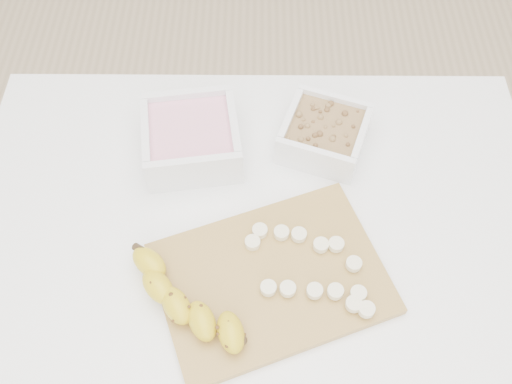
{
  "coord_description": "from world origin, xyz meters",
  "views": [
    {
      "loc": [
        0.0,
        -0.47,
        1.59
      ],
      "look_at": [
        0.0,
        0.03,
        0.81
      ],
      "focal_mm": 40.0,
      "sensor_mm": 36.0,
      "label": 1
    }
  ],
  "objects_px": {
    "cutting_board": "(271,278)",
    "bowl_granola": "(324,133)",
    "banana": "(188,302)",
    "bowl_yogurt": "(191,138)",
    "table": "(256,252)"
  },
  "relations": [
    {
      "from": "cutting_board",
      "to": "bowl_granola",
      "type": "bearing_deg",
      "value": 70.33
    },
    {
      "from": "banana",
      "to": "bowl_yogurt",
      "type": "bearing_deg",
      "value": 54.54
    },
    {
      "from": "table",
      "to": "bowl_yogurt",
      "type": "bearing_deg",
      "value": 126.49
    },
    {
      "from": "bowl_granola",
      "to": "banana",
      "type": "distance_m",
      "value": 0.39
    },
    {
      "from": "cutting_board",
      "to": "banana",
      "type": "relative_size",
      "value": 1.55
    },
    {
      "from": "table",
      "to": "cutting_board",
      "type": "height_order",
      "value": "cutting_board"
    },
    {
      "from": "bowl_granola",
      "to": "cutting_board",
      "type": "bearing_deg",
      "value": -109.67
    },
    {
      "from": "table",
      "to": "bowl_granola",
      "type": "xyz_separation_m",
      "value": [
        0.12,
        0.17,
        0.13
      ]
    },
    {
      "from": "cutting_board",
      "to": "banana",
      "type": "bearing_deg",
      "value": -157.81
    },
    {
      "from": "table",
      "to": "bowl_granola",
      "type": "bearing_deg",
      "value": 54.79
    },
    {
      "from": "banana",
      "to": "bowl_granola",
      "type": "bearing_deg",
      "value": 17.14
    },
    {
      "from": "bowl_yogurt",
      "to": "banana",
      "type": "relative_size",
      "value": 0.84
    },
    {
      "from": "bowl_granola",
      "to": "cutting_board",
      "type": "height_order",
      "value": "bowl_granola"
    },
    {
      "from": "bowl_yogurt",
      "to": "cutting_board",
      "type": "distance_m",
      "value": 0.29
    },
    {
      "from": "bowl_yogurt",
      "to": "cutting_board",
      "type": "xyz_separation_m",
      "value": [
        0.14,
        -0.26,
        -0.03
      ]
    }
  ]
}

